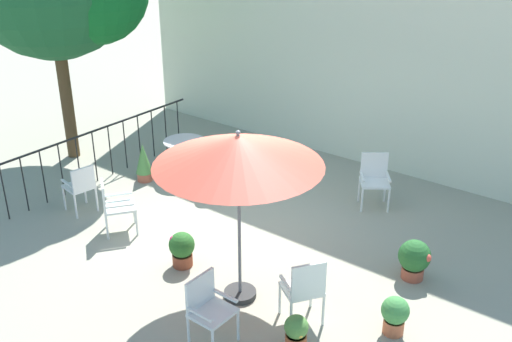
{
  "coord_description": "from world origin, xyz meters",
  "views": [
    {
      "loc": [
        5.23,
        -6.36,
        4.97
      ],
      "look_at": [
        0.0,
        0.51,
        0.98
      ],
      "focal_mm": 42.06,
      "sensor_mm": 36.0,
      "label": 1
    }
  ],
  "objects": [
    {
      "name": "patio_umbrella_0",
      "position": [
        1.01,
        -1.17,
        2.13
      ],
      "size": [
        2.13,
        2.13,
        2.41
      ],
      "color": "#2D2D2D",
      "rests_on": "ground"
    },
    {
      "name": "cafe_table_0",
      "position": [
        -2.24,
        1.2,
        0.51
      ],
      "size": [
        0.8,
        0.8,
        0.73
      ],
      "color": "silver",
      "rests_on": "ground"
    },
    {
      "name": "terrace_railing",
      "position": [
        -3.42,
        -0.0,
        0.68
      ],
      "size": [
        0.03,
        4.84,
        1.01
      ],
      "color": "black",
      "rests_on": "ground"
    },
    {
      "name": "patio_chair_3",
      "position": [
        1.26,
        -2.09,
        0.52
      ],
      "size": [
        0.44,
        0.5,
        0.89
      ],
      "color": "white",
      "rests_on": "ground"
    },
    {
      "name": "potted_plant_5",
      "position": [
        -0.13,
        -1.1,
        0.29
      ],
      "size": [
        0.38,
        0.38,
        0.54
      ],
      "color": "brown",
      "rests_on": "ground"
    },
    {
      "name": "patio_chair_1",
      "position": [
        -2.62,
        -0.94,
        0.52
      ],
      "size": [
        0.51,
        0.5,
        0.87
      ],
      "color": "white",
      "rests_on": "ground"
    },
    {
      "name": "patio_chair_0",
      "position": [
        -1.66,
        -1.04,
        0.51
      ],
      "size": [
        0.66,
        0.67,
        0.89
      ],
      "color": "silver",
      "rests_on": "ground"
    },
    {
      "name": "villa_facade",
      "position": [
        0.0,
        3.97,
        2.59
      ],
      "size": [
        10.85,
        0.3,
        5.19
      ],
      "primitive_type": "cube",
      "color": "silver",
      "rests_on": "ground"
    },
    {
      "name": "potted_plant_3",
      "position": [
        2.69,
        0.65,
        0.33
      ],
      "size": [
        0.48,
        0.46,
        0.6
      ],
      "color": "#A64E38",
      "rests_on": "ground"
    },
    {
      "name": "potted_plant_1",
      "position": [
        -1.28,
        0.82,
        0.31
      ],
      "size": [
        0.35,
        0.35,
        0.58
      ],
      "color": "#CC6449",
      "rests_on": "ground"
    },
    {
      "name": "patio_chair_4",
      "position": [
        2.0,
        -1.12,
        0.55
      ],
      "size": [
        0.62,
        0.63,
        0.95
      ],
      "color": "white",
      "rests_on": "ground"
    },
    {
      "name": "potted_plant_0",
      "position": [
        -2.71,
        0.57,
        0.38
      ],
      "size": [
        0.31,
        0.31,
        0.75
      ],
      "color": "#B35B42",
      "rests_on": "ground"
    },
    {
      "name": "ground_plane",
      "position": [
        0.0,
        0.0,
        0.0
      ],
      "size": [
        60.0,
        60.0,
        0.0
      ],
      "primitive_type": "plane",
      "color": "#9E9983"
    },
    {
      "name": "patio_chair_2",
      "position": [
        1.2,
        2.32,
        0.54
      ],
      "size": [
        0.65,
        0.64,
        0.94
      ],
      "color": "white",
      "rests_on": "ground"
    },
    {
      "name": "potted_plant_4",
      "position": [
        2.99,
        -0.6,
        0.28
      ],
      "size": [
        0.35,
        0.35,
        0.52
      ],
      "color": "#C1633F",
      "rests_on": "ground"
    },
    {
      "name": "potted_plant_2",
      "position": [
        2.22,
        -1.63,
        0.28
      ],
      "size": [
        0.29,
        0.29,
        0.52
      ],
      "color": "#A14E2A",
      "rests_on": "ground"
    }
  ]
}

